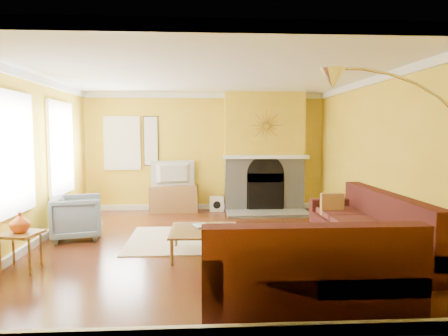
{
  "coord_description": "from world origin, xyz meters",
  "views": [
    {
      "loc": [
        -0.1,
        -6.28,
        1.78
      ],
      "look_at": [
        0.28,
        0.4,
        1.19
      ],
      "focal_mm": 32.0,
      "sensor_mm": 36.0,
      "label": 1
    }
  ],
  "objects": [
    {
      "name": "floor",
      "position": [
        0.0,
        0.0,
        -0.01
      ],
      "size": [
        5.5,
        6.0,
        0.02
      ],
      "primitive_type": "cube",
      "color": "#602B14",
      "rests_on": "ground"
    },
    {
      "name": "ceiling",
      "position": [
        0.0,
        0.0,
        2.71
      ],
      "size": [
        5.5,
        6.0,
        0.02
      ],
      "primitive_type": "cube",
      "color": "white",
      "rests_on": "ground"
    },
    {
      "name": "wall_back",
      "position": [
        0.0,
        3.01,
        1.35
      ],
      "size": [
        5.5,
        0.02,
        2.7
      ],
      "primitive_type": "cube",
      "color": "gold",
      "rests_on": "ground"
    },
    {
      "name": "wall_front",
      "position": [
        0.0,
        -3.01,
        1.35
      ],
      "size": [
        5.5,
        0.02,
        2.7
      ],
      "primitive_type": "cube",
      "color": "gold",
      "rests_on": "ground"
    },
    {
      "name": "wall_left",
      "position": [
        -2.76,
        0.0,
        1.35
      ],
      "size": [
        0.02,
        6.0,
        2.7
      ],
      "primitive_type": "cube",
      "color": "gold",
      "rests_on": "ground"
    },
    {
      "name": "wall_right",
      "position": [
        2.76,
        0.0,
        1.35
      ],
      "size": [
        0.02,
        6.0,
        2.7
      ],
      "primitive_type": "cube",
      "color": "gold",
      "rests_on": "ground"
    },
    {
      "name": "baseboard",
      "position": [
        0.0,
        0.0,
        0.06
      ],
      "size": [
        5.5,
        6.0,
        0.12
      ],
      "primitive_type": null,
      "color": "white",
      "rests_on": "floor"
    },
    {
      "name": "crown_molding",
      "position": [
        0.0,
        0.0,
        2.64
      ],
      "size": [
        5.5,
        6.0,
        0.12
      ],
      "primitive_type": null,
      "color": "white",
      "rests_on": "ceiling"
    },
    {
      "name": "window_left_near",
      "position": [
        -2.72,
        1.3,
        1.5
      ],
      "size": [
        0.06,
        1.22,
        1.72
      ],
      "primitive_type": "cube",
      "color": "white",
      "rests_on": "wall_left"
    },
    {
      "name": "window_left_far",
      "position": [
        -2.72,
        -0.6,
        1.5
      ],
      "size": [
        0.06,
        1.22,
        1.72
      ],
      "primitive_type": "cube",
      "color": "white",
      "rests_on": "wall_left"
    },
    {
      "name": "window_back",
      "position": [
        -1.9,
        2.96,
        1.55
      ],
      "size": [
        0.82,
        0.06,
        1.22
      ],
      "primitive_type": "cube",
      "color": "white",
      "rests_on": "wall_back"
    },
    {
      "name": "wall_art",
      "position": [
        -1.25,
        2.97,
        1.6
      ],
      "size": [
        0.34,
        0.04,
        1.14
      ],
      "primitive_type": "cube",
      "color": "white",
      "rests_on": "wall_back"
    },
    {
      "name": "fireplace",
      "position": [
        1.35,
        2.8,
        1.35
      ],
      "size": [
        1.8,
        0.4,
        2.7
      ],
      "primitive_type": null,
      "color": "gray",
      "rests_on": "floor"
    },
    {
      "name": "mantel",
      "position": [
        1.35,
        2.56,
        1.25
      ],
      "size": [
        1.92,
        0.22,
        0.08
      ],
      "primitive_type": "cube",
      "color": "white",
      "rests_on": "fireplace"
    },
    {
      "name": "hearth",
      "position": [
        1.35,
        2.25,
        0.03
      ],
      "size": [
        1.8,
        0.7,
        0.06
      ],
      "primitive_type": "cube",
      "color": "gray",
      "rests_on": "floor"
    },
    {
      "name": "sunburst",
      "position": [
        1.35,
        2.57,
        1.95
      ],
      "size": [
        0.7,
        0.04,
        0.7
      ],
      "primitive_type": null,
      "color": "olive",
      "rests_on": "fireplace"
    },
    {
      "name": "rug",
      "position": [
        -0.11,
        0.29,
        0.01
      ],
      "size": [
        2.4,
        1.8,
        0.02
      ],
      "primitive_type": "cube",
      "color": "beige",
      "rests_on": "floor"
    },
    {
      "name": "sectional_sofa",
      "position": [
        1.32,
        -0.98,
        0.45
      ],
      "size": [
        2.85,
        3.44,
        0.9
      ],
      "primitive_type": null,
      "color": "#471916",
      "rests_on": "floor"
    },
    {
      "name": "coffee_table",
      "position": [
        -0.06,
        -0.56,
        0.19
      ],
      "size": [
        1.0,
        1.0,
        0.39
      ],
      "primitive_type": null,
      "rotation": [
        0.0,
        0.0,
        -0.02
      ],
      "color": "white",
      "rests_on": "floor"
    },
    {
      "name": "media_console",
      "position": [
        -0.72,
        2.69,
        0.29
      ],
      "size": [
        1.07,
        0.48,
        0.59
      ],
      "primitive_type": "cube",
      "color": "olive",
      "rests_on": "floor"
    },
    {
      "name": "tv",
      "position": [
        -0.72,
        2.69,
        0.87
      ],
      "size": [
        0.99,
        0.35,
        0.57
      ],
      "primitive_type": "imported",
      "rotation": [
        0.0,
        0.0,
        3.37
      ],
      "color": "black",
      "rests_on": "media_console"
    },
    {
      "name": "subwoofer",
      "position": [
        0.25,
        2.78,
        0.16
      ],
      "size": [
        0.32,
        0.32,
        0.32
      ],
      "primitive_type": "cube",
      "color": "white",
      "rests_on": "floor"
    },
    {
      "name": "armchair",
      "position": [
        -2.2,
        0.48,
        0.36
      ],
      "size": [
        0.97,
        0.95,
        0.73
      ],
      "primitive_type": "imported",
      "rotation": [
        0.0,
        0.0,
        1.82
      ],
      "color": "slate",
      "rests_on": "floor"
    },
    {
      "name": "side_table",
      "position": [
        -2.44,
        -1.08,
        0.25
      ],
      "size": [
        0.54,
        0.54,
        0.5
      ],
      "primitive_type": null,
      "rotation": [
        0.0,
        0.0,
        -0.22
      ],
      "color": "olive",
      "rests_on": "floor"
    },
    {
      "name": "vase",
      "position": [
        -2.44,
        -1.08,
        0.63
      ],
      "size": [
        0.27,
        0.27,
        0.26
      ],
      "primitive_type": "imported",
      "rotation": [
        0.0,
        0.0,
        0.09
      ],
      "color": "#D8591E",
      "rests_on": "side_table"
    },
    {
      "name": "book",
      "position": [
        -0.21,
        -0.46,
        0.4
      ],
      "size": [
        0.29,
        0.33,
        0.03
      ],
      "primitive_type": "imported",
      "rotation": [
        0.0,
        0.0,
        0.34
      ],
      "color": "white",
      "rests_on": "coffee_table"
    },
    {
      "name": "arc_lamp",
      "position": [
        1.8,
        -2.8,
        1.17
      ],
      "size": [
        1.47,
        0.36,
        2.34
      ],
      "primitive_type": null,
      "color": "silver",
      "rests_on": "floor"
    }
  ]
}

